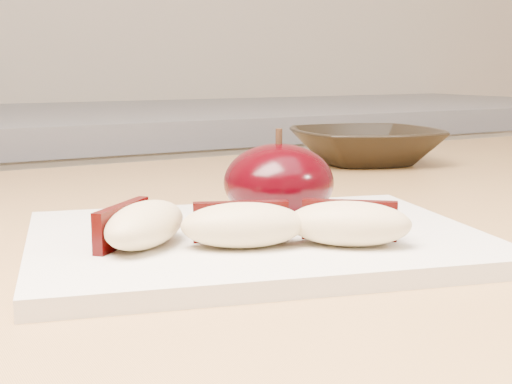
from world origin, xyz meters
TOP-DOWN VIEW (x-y plane):
  - cutting_board at (-0.01, 0.39)m, footprint 0.31×0.26m
  - apple_half at (0.04, 0.45)m, footprint 0.08×0.08m
  - apple_wedge_a at (-0.08, 0.39)m, footprint 0.07×0.07m
  - apple_wedge_b at (-0.03, 0.36)m, footprint 0.08×0.06m
  - apple_wedge_c at (0.02, 0.34)m, footprint 0.08×0.07m
  - bowl at (0.30, 0.67)m, footprint 0.21×0.21m

SIDE VIEW (x-z plane):
  - cutting_board at x=-0.01m, z-range 0.90..0.91m
  - bowl at x=0.30m, z-range 0.90..0.94m
  - apple_wedge_a at x=-0.08m, z-range 0.91..0.94m
  - apple_wedge_b at x=-0.03m, z-range 0.91..0.94m
  - apple_wedge_c at x=0.02m, z-range 0.91..0.94m
  - apple_half at x=0.04m, z-range 0.90..0.96m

